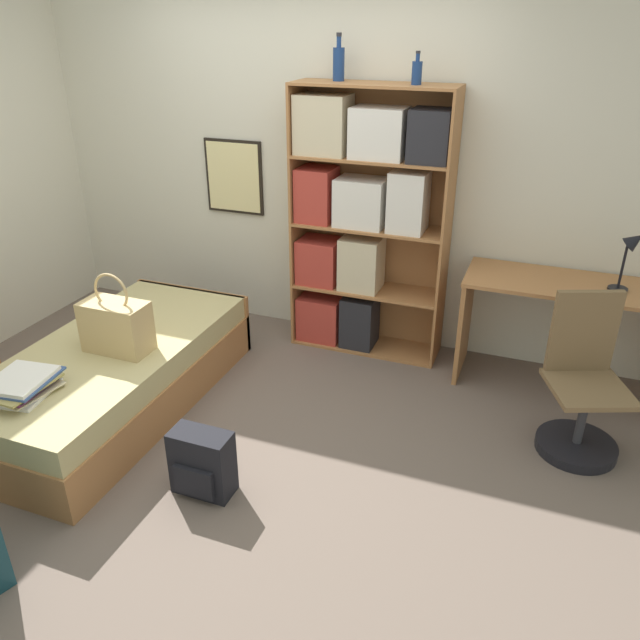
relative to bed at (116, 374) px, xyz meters
name	(u,v)px	position (x,y,z in m)	size (l,w,h in m)	color
ground_plane	(215,427)	(0.71, -0.02, -0.21)	(14.00, 14.00, 0.00)	#66564C
wall_back	(308,162)	(0.70, 1.54, 1.08)	(10.00, 0.09, 2.60)	beige
bed	(116,374)	(0.00, 0.00, 0.00)	(0.93, 1.94, 0.43)	#A36B3D
handbag	(116,326)	(0.10, -0.04, 0.38)	(0.40, 0.21, 0.50)	tan
book_stack_on_bed	(22,385)	(-0.07, -0.64, 0.28)	(0.34, 0.40, 0.11)	silver
bookcase	(358,219)	(1.17, 1.31, 0.77)	(1.08, 0.34, 1.88)	#A36B3D
bottle_green	(339,63)	(1.00, 1.35, 1.77)	(0.08, 0.08, 0.29)	navy
bottle_brown	(417,72)	(1.52, 1.29, 1.74)	(0.06, 0.06, 0.19)	navy
desk	(571,315)	(2.64, 1.23, 0.32)	(1.35, 0.52, 0.75)	#A36B3D
desk_lamp	(632,250)	(2.90, 1.21, 0.80)	(0.16, 0.12, 0.40)	black
desk_chair	(581,402)	(2.75, 0.58, 0.08)	(0.53, 0.53, 0.92)	black
backpack	(202,463)	(0.93, -0.53, -0.04)	(0.32, 0.19, 0.36)	black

